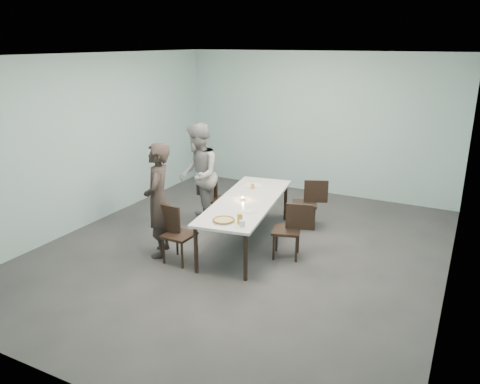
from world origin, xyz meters
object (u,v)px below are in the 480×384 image
at_px(diner_near, 158,200).
at_px(tealight, 243,199).
at_px(table, 247,203).
at_px(chair_near_left, 174,230).
at_px(diner_far, 198,175).
at_px(chair_near_right, 292,227).
at_px(pizza, 224,220).
at_px(amber_tumbler, 252,186).
at_px(beer_glass, 240,219).
at_px(chair_far_left, 213,195).
at_px(water_tumbler, 242,224).
at_px(side_plate, 249,211).
at_px(chair_far_right, 309,200).

bearing_deg(diner_near, tealight, 110.65).
relative_size(table, tealight, 48.34).
bearing_deg(chair_near_left, diner_far, 110.04).
bearing_deg(chair_near_right, pizza, 34.14).
distance_m(chair_near_right, amber_tumbler, 1.30).
bearing_deg(beer_glass, amber_tumbler, 109.54).
xyz_separation_m(chair_far_left, pizza, (1.12, -1.60, 0.27)).
bearing_deg(beer_glass, tealight, 114.37).
bearing_deg(chair_far_left, tealight, -37.04).
relative_size(chair_far_left, diner_near, 0.49).
relative_size(pizza, amber_tumbler, 4.25).
relative_size(diner_near, water_tumbler, 19.68).
xyz_separation_m(chair_near_left, tealight, (0.62, 1.04, 0.27)).
bearing_deg(diner_far, beer_glass, 16.96).
relative_size(table, diner_near, 1.53).
distance_m(chair_near_left, water_tumbler, 1.16).
distance_m(chair_near_right, pizza, 1.14).
distance_m(side_plate, water_tumbler, 0.61).
height_order(table, chair_far_right, chair_far_right).
bearing_deg(pizza, beer_glass, 5.98).
bearing_deg(chair_near_right, water_tumbler, 50.50).
bearing_deg(diner_near, amber_tumbler, 127.97).
bearing_deg(chair_far_right, amber_tumbler, 11.15).
height_order(diner_near, side_plate, diner_near).
bearing_deg(table, diner_near, -135.96).
xyz_separation_m(table, pizza, (0.13, -0.99, 0.08)).
distance_m(chair_far_right, side_plate, 1.67).
height_order(table, chair_far_left, chair_far_left).
bearing_deg(amber_tumbler, table, -72.97).
bearing_deg(diner_near, chair_near_left, 51.19).
distance_m(tealight, amber_tumbler, 0.63).
bearing_deg(chair_near_right, beer_glass, 44.52).
bearing_deg(chair_far_left, chair_near_left, -82.40).
bearing_deg(pizza, chair_far_left, 125.06).
relative_size(chair_near_right, beer_glass, 5.80).
bearing_deg(chair_far_right, diner_near, 30.10).
xyz_separation_m(chair_near_right, chair_far_right, (-0.17, 1.29, 0.00)).
bearing_deg(chair_near_left, amber_tumbler, 75.55).
bearing_deg(tealight, water_tumbler, -63.80).
distance_m(chair_near_left, tealight, 1.24).
height_order(water_tumbler, tealight, water_tumbler).
bearing_deg(tealight, chair_near_right, -7.92).
bearing_deg(side_plate, chair_near_right, 27.99).
bearing_deg(chair_far_left, pizza, -58.14).
relative_size(chair_far_right, amber_tumbler, 10.88).
relative_size(table, beer_glass, 18.05).
distance_m(table, pizza, 1.01).
bearing_deg(amber_tumbler, tealight, -78.37).
distance_m(chair_near_right, beer_glass, 1.00).
xyz_separation_m(table, diner_near, (-1.01, -0.98, 0.19)).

